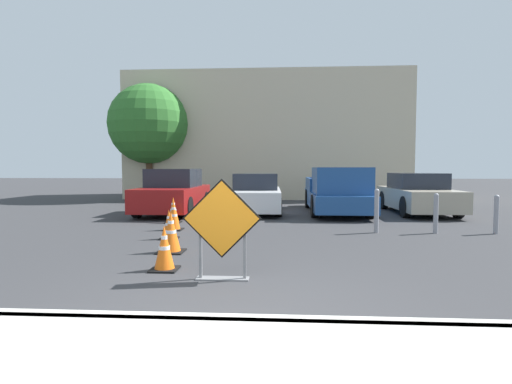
# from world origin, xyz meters

# --- Properties ---
(ground_plane) EXTENTS (96.00, 96.00, 0.00)m
(ground_plane) POSITION_xyz_m (0.00, 10.00, 0.00)
(ground_plane) COLOR #333335
(curb_lip) EXTENTS (22.29, 0.20, 0.14)m
(curb_lip) POSITION_xyz_m (0.00, 0.00, 0.07)
(curb_lip) COLOR #ADAAA3
(curb_lip) RESTS_ON ground_plane
(road_closed_sign) EXTENTS (1.11, 0.20, 1.43)m
(road_closed_sign) POSITION_xyz_m (-0.41, 1.75, 0.76)
(road_closed_sign) COLOR black
(road_closed_sign) RESTS_ON ground_plane
(traffic_cone_nearest) EXTENTS (0.41, 0.41, 0.70)m
(traffic_cone_nearest) POSITION_xyz_m (-1.38, 2.24, 0.34)
(traffic_cone_nearest) COLOR black
(traffic_cone_nearest) RESTS_ON ground_plane
(traffic_cone_second) EXTENTS (0.49, 0.49, 0.77)m
(traffic_cone_second) POSITION_xyz_m (-1.64, 3.54, 0.38)
(traffic_cone_second) COLOR black
(traffic_cone_second) RESTS_ON ground_plane
(traffic_cone_third) EXTENTS (0.38, 0.38, 0.66)m
(traffic_cone_third) POSITION_xyz_m (-2.07, 4.93, 0.32)
(traffic_cone_third) COLOR black
(traffic_cone_third) RESTS_ON ground_plane
(traffic_cone_fourth) EXTENTS (0.45, 0.45, 0.75)m
(traffic_cone_fourth) POSITION_xyz_m (-2.31, 6.21, 0.37)
(traffic_cone_fourth) COLOR black
(traffic_cone_fourth) RESTS_ON ground_plane
(traffic_cone_fifth) EXTENTS (0.42, 0.42, 0.75)m
(traffic_cone_fifth) POSITION_xyz_m (-2.68, 7.52, 0.36)
(traffic_cone_fifth) COLOR black
(traffic_cone_fifth) RESTS_ON ground_plane
(parked_car_nearest) EXTENTS (1.87, 4.16, 1.55)m
(parked_car_nearest) POSITION_xyz_m (-3.31, 9.91, 0.71)
(parked_car_nearest) COLOR maroon
(parked_car_nearest) RESTS_ON ground_plane
(parked_car_second) EXTENTS (1.86, 4.36, 1.39)m
(parked_car_second) POSITION_xyz_m (-0.47, 10.49, 0.64)
(parked_car_second) COLOR silver
(parked_car_second) RESTS_ON ground_plane
(pickup_truck) EXTENTS (1.97, 5.34, 1.60)m
(pickup_truck) POSITION_xyz_m (2.37, 10.21, 0.72)
(pickup_truck) COLOR navy
(pickup_truck) RESTS_ON ground_plane
(parked_car_third) EXTENTS (1.86, 4.38, 1.41)m
(parked_car_third) POSITION_xyz_m (5.21, 10.55, 0.66)
(parked_car_third) COLOR #A39984
(parked_car_third) RESTS_ON ground_plane
(bollard_nearest) EXTENTS (0.12, 0.12, 1.08)m
(bollard_nearest) POSITION_xyz_m (2.75, 6.08, 0.57)
(bollard_nearest) COLOR gray
(bollard_nearest) RESTS_ON ground_plane
(bollard_second) EXTENTS (0.12, 0.12, 0.98)m
(bollard_second) POSITION_xyz_m (4.16, 6.08, 0.52)
(bollard_second) COLOR gray
(bollard_second) RESTS_ON ground_plane
(bollard_third) EXTENTS (0.12, 0.12, 0.94)m
(bollard_third) POSITION_xyz_m (5.57, 6.08, 0.50)
(bollard_third) COLOR gray
(bollard_third) RESTS_ON ground_plane
(building_facade_backdrop) EXTENTS (14.50, 5.00, 6.48)m
(building_facade_backdrop) POSITION_xyz_m (-0.36, 18.49, 3.24)
(building_facade_backdrop) COLOR beige
(building_facade_backdrop) RESTS_ON ground_plane
(street_tree_behind_lot) EXTENTS (3.95, 3.95, 5.75)m
(street_tree_behind_lot) POSITION_xyz_m (-6.17, 15.89, 3.77)
(street_tree_behind_lot) COLOR #513823
(street_tree_behind_lot) RESTS_ON ground_plane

